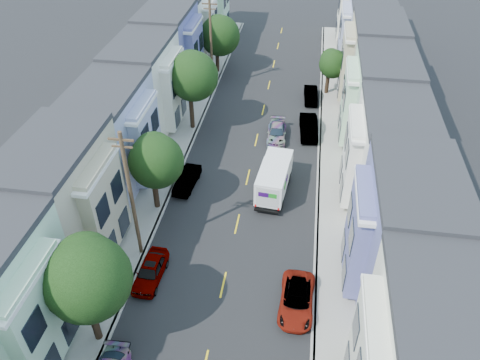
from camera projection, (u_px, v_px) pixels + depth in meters
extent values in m
plane|color=black|center=(223.00, 285.00, 31.16)|extent=(160.00, 160.00, 0.00)
cube|color=black|center=(252.00, 158.00, 42.89)|extent=(12.00, 70.00, 0.02)
cube|color=gray|center=(188.00, 151.00, 43.58)|extent=(0.30, 70.00, 0.15)
cube|color=gray|center=(319.00, 163.00, 42.13)|extent=(0.30, 70.00, 0.15)
cube|color=gray|center=(175.00, 150.00, 43.73)|extent=(2.60, 70.00, 0.15)
cube|color=gray|center=(333.00, 164.00, 41.98)|extent=(2.60, 70.00, 0.15)
cube|color=gold|center=(252.00, 158.00, 42.90)|extent=(0.12, 70.00, 0.01)
cube|color=white|center=(136.00, 147.00, 44.23)|extent=(5.00, 70.00, 8.50)
cube|color=white|center=(377.00, 168.00, 41.57)|extent=(5.00, 70.00, 8.50)
cylinder|color=black|center=(94.00, 319.00, 26.82)|extent=(0.44, 0.44, 3.76)
sphere|color=#274E1A|center=(86.00, 279.00, 24.63)|extent=(4.70, 4.70, 4.70)
cylinder|color=black|center=(156.00, 192.00, 36.46)|extent=(0.44, 0.44, 3.10)
sphere|color=#274E1A|center=(155.00, 161.00, 34.60)|extent=(4.14, 4.14, 4.14)
cylinder|color=black|center=(192.00, 111.00, 45.79)|extent=(0.44, 0.44, 4.00)
sphere|color=#274E1A|center=(192.00, 76.00, 43.53)|extent=(4.70, 4.70, 4.70)
cylinder|color=black|center=(217.00, 61.00, 56.54)|extent=(0.44, 0.44, 2.94)
sphere|color=#274E1A|center=(219.00, 36.00, 54.60)|extent=(4.70, 4.70, 4.70)
cylinder|color=black|center=(327.00, 83.00, 52.19)|extent=(0.44, 0.44, 2.48)
sphere|color=#274E1A|center=(332.00, 64.00, 50.73)|extent=(3.10, 3.10, 3.10)
cylinder|color=#42301E|center=(132.00, 199.00, 30.42)|extent=(0.26, 0.26, 10.00)
cube|color=#42301E|center=(121.00, 140.00, 27.61)|extent=(1.60, 0.12, 0.12)
cylinder|color=#42301E|center=(211.00, 47.00, 50.77)|extent=(0.26, 0.26, 10.00)
cube|color=#42301E|center=(210.00, 4.00, 47.96)|extent=(1.60, 0.12, 0.12)
cube|color=white|center=(273.00, 183.00, 37.22)|extent=(2.16, 3.87, 2.12)
cube|color=white|center=(276.00, 163.00, 39.49)|extent=(2.16, 1.80, 1.95)
cube|color=black|center=(273.00, 188.00, 38.56)|extent=(1.99, 5.56, 0.22)
cube|color=#2D0A51|center=(267.00, 195.00, 35.58)|extent=(0.81, 0.04, 0.40)
cube|color=#198C1E|center=(276.00, 196.00, 35.50)|extent=(0.63, 0.04, 0.40)
cylinder|color=black|center=(259.00, 202.00, 37.28)|extent=(0.25, 0.81, 0.81)
cylinder|color=black|center=(283.00, 205.00, 37.05)|extent=(0.25, 0.81, 0.81)
cylinder|color=black|center=(264.00, 175.00, 40.12)|extent=(0.25, 0.81, 0.81)
cylinder|color=black|center=(287.00, 177.00, 39.89)|extent=(0.25, 0.81, 0.81)
imported|color=black|center=(277.00, 133.00, 45.15)|extent=(1.95, 4.28, 1.26)
imported|color=#9D9EAC|center=(151.00, 271.00, 31.23)|extent=(1.76, 4.28, 1.37)
imported|color=black|center=(187.00, 180.00, 39.19)|extent=(1.73, 4.03, 1.31)
imported|color=silver|center=(297.00, 300.00, 29.40)|extent=(2.23, 4.65, 1.28)
imported|color=black|center=(309.00, 127.00, 45.65)|extent=(2.03, 4.73, 1.54)
imported|color=#091440|center=(311.00, 95.00, 51.22)|extent=(1.64, 3.98, 1.30)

